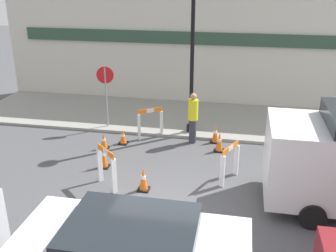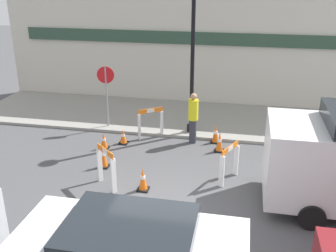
% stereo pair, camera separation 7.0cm
% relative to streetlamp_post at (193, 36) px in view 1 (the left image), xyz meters
% --- Properties ---
extents(ground_plane, '(60.00, 60.00, 0.00)m').
position_rel_streetlamp_post_xyz_m(ground_plane, '(0.39, -4.98, -3.41)').
color(ground_plane, '#4C4C4F').
extents(sidewalk_slab, '(18.00, 3.82, 0.10)m').
position_rel_streetlamp_post_xyz_m(sidewalk_slab, '(0.39, 1.43, -3.36)').
color(sidewalk_slab, gray).
rests_on(sidewalk_slab, ground_plane).
extents(storefront_facade, '(18.00, 0.22, 5.50)m').
position_rel_streetlamp_post_xyz_m(storefront_facade, '(0.39, 3.42, -0.66)').
color(storefront_facade, beige).
rests_on(storefront_facade, ground_plane).
extents(streetlamp_post, '(0.44, 0.44, 5.15)m').
position_rel_streetlamp_post_xyz_m(streetlamp_post, '(0.00, 0.00, 0.00)').
color(streetlamp_post, black).
rests_on(streetlamp_post, sidewalk_slab).
extents(stop_sign, '(0.59, 0.13, 2.19)m').
position_rel_streetlamp_post_xyz_m(stop_sign, '(-3.02, -0.06, -1.84)').
color(stop_sign, gray).
rests_on(stop_sign, sidewalk_slab).
extents(barricade_0, '(0.80, 0.60, 1.07)m').
position_rel_streetlamp_post_xyz_m(barricade_0, '(-1.29, -0.63, -2.83)').
color(barricade_0, white).
rests_on(barricade_0, ground_plane).
extents(barricade_1, '(0.70, 0.65, 1.11)m').
position_rel_streetlamp_post_xyz_m(barricade_1, '(-1.67, -4.02, -2.82)').
color(barricade_1, white).
rests_on(barricade_1, ground_plane).
extents(barricade_2, '(0.49, 0.85, 1.05)m').
position_rel_streetlamp_post_xyz_m(barricade_2, '(1.48, -3.06, -2.84)').
color(barricade_2, white).
rests_on(barricade_2, ground_plane).
extents(traffic_cone_0, '(0.30, 0.30, 0.64)m').
position_rel_streetlamp_post_xyz_m(traffic_cone_0, '(0.91, -0.58, -3.10)').
color(traffic_cone_0, black).
rests_on(traffic_cone_0, ground_plane).
extents(traffic_cone_1, '(0.30, 0.30, 0.53)m').
position_rel_streetlamp_post_xyz_m(traffic_cone_1, '(-2.57, -1.76, -3.16)').
color(traffic_cone_1, black).
rests_on(traffic_cone_1, ground_plane).
extents(traffic_cone_2, '(0.30, 0.30, 0.75)m').
position_rel_streetlamp_post_xyz_m(traffic_cone_2, '(-2.14, -2.98, -3.05)').
color(traffic_cone_2, black).
rests_on(traffic_cone_2, ground_plane).
extents(traffic_cone_3, '(0.30, 0.30, 0.66)m').
position_rel_streetlamp_post_xyz_m(traffic_cone_3, '(1.09, -1.25, -3.09)').
color(traffic_cone_3, black).
rests_on(traffic_cone_3, ground_plane).
extents(traffic_cone_4, '(0.30, 0.30, 0.50)m').
position_rel_streetlamp_post_xyz_m(traffic_cone_4, '(-2.08, -1.26, -3.17)').
color(traffic_cone_4, black).
rests_on(traffic_cone_4, ground_plane).
extents(traffic_cone_5, '(0.30, 0.30, 0.65)m').
position_rel_streetlamp_post_xyz_m(traffic_cone_5, '(-0.68, -4.01, -3.10)').
color(traffic_cone_5, black).
rests_on(traffic_cone_5, ground_plane).
extents(person_worker, '(0.42, 0.42, 1.72)m').
position_rel_streetlamp_post_xyz_m(person_worker, '(0.17, -0.73, -2.48)').
color(person_worker, '#33333D').
rests_on(person_worker, ground_plane).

